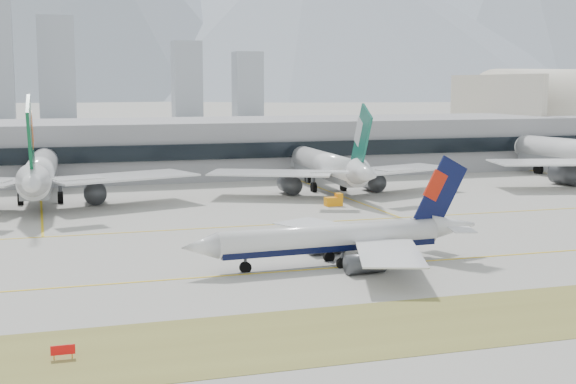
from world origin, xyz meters
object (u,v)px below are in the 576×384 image
object	(u,v)px
taxiing_airliner	(340,239)
widebody_eva	(39,175)
widebody_cathay	(330,168)
terminal	(185,147)

from	to	relation	value
taxiing_airliner	widebody_eva	distance (m)	81.00
widebody_cathay	terminal	world-z (taller)	widebody_cathay
taxiing_airliner	terminal	world-z (taller)	terminal
taxiing_airliner	widebody_cathay	world-z (taller)	widebody_cathay
widebody_cathay	terminal	size ratio (longest dim) A/B	0.21
taxiing_airliner	widebody_eva	xyz separation A→B (m)	(-39.76, 70.51, 2.64)
widebody_eva	taxiing_airliner	bearing A→B (deg)	-147.48
taxiing_airliner	terminal	bearing A→B (deg)	-92.52
taxiing_airliner	widebody_cathay	bearing A→B (deg)	-112.18
terminal	widebody_eva	bearing A→B (deg)	-129.41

